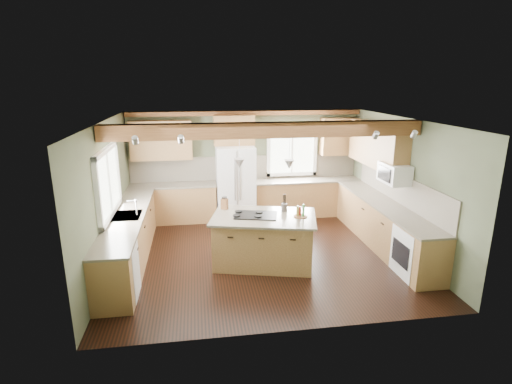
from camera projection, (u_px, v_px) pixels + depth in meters
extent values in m
plane|color=black|center=(262.00, 254.00, 7.82)|extent=(5.60, 5.60, 0.00)
plane|color=silver|center=(263.00, 120.00, 7.11)|extent=(5.60, 5.60, 0.00)
plane|color=#484D36|center=(246.00, 164.00, 9.84)|extent=(5.60, 0.00, 5.60)
plane|color=#484D36|center=(107.00, 197.00, 7.06)|extent=(0.00, 5.00, 5.00)
plane|color=#484D36|center=(402.00, 185.00, 7.87)|extent=(0.00, 5.00, 5.00)
cube|color=#4E2A16|center=(266.00, 130.00, 6.81)|extent=(5.55, 0.26, 0.26)
cube|color=#4E2A16|center=(246.00, 113.00, 9.41)|extent=(5.55, 0.20, 0.10)
cube|color=brown|center=(246.00, 167.00, 9.85)|extent=(5.58, 0.03, 0.58)
cube|color=brown|center=(400.00, 189.00, 7.94)|extent=(0.03, 3.70, 0.58)
cube|color=brown|center=(174.00, 204.00, 9.53)|extent=(2.02, 0.60, 0.88)
cube|color=#494035|center=(172.00, 185.00, 9.41)|extent=(2.06, 0.64, 0.04)
cube|color=brown|center=(307.00, 198.00, 10.01)|extent=(2.62, 0.60, 0.88)
cube|color=#494035|center=(307.00, 180.00, 9.88)|extent=(2.66, 0.64, 0.04)
cube|color=brown|center=(129.00, 240.00, 7.38)|extent=(0.60, 3.70, 0.88)
cube|color=#494035|center=(127.00, 216.00, 7.26)|extent=(0.64, 3.74, 0.04)
cube|color=brown|center=(383.00, 226.00, 8.11)|extent=(0.60, 3.70, 0.88)
cube|color=#494035|center=(385.00, 204.00, 7.98)|extent=(0.64, 3.74, 0.04)
cube|color=brown|center=(161.00, 140.00, 9.21)|extent=(1.40, 0.35, 0.90)
cube|color=brown|center=(234.00, 130.00, 9.40)|extent=(0.96, 0.35, 0.70)
cube|color=brown|center=(377.00, 145.00, 8.52)|extent=(0.35, 2.20, 0.90)
cube|color=brown|center=(339.00, 136.00, 9.83)|extent=(0.90, 0.35, 0.90)
cube|color=white|center=(107.00, 182.00, 7.04)|extent=(0.04, 1.60, 1.05)
cube|color=white|center=(292.00, 153.00, 9.92)|extent=(1.10, 0.04, 1.00)
cube|color=#262628|center=(127.00, 216.00, 7.26)|extent=(0.50, 0.65, 0.03)
cylinder|color=#B2B2B7|center=(136.00, 208.00, 7.25)|extent=(0.02, 0.02, 0.28)
cube|color=white|center=(117.00, 273.00, 6.15)|extent=(0.60, 0.60, 0.84)
cube|color=white|center=(417.00, 252.00, 6.87)|extent=(0.60, 0.72, 0.84)
cube|color=white|center=(394.00, 173.00, 7.72)|extent=(0.40, 0.70, 0.38)
cone|color=#B2B2B7|center=(240.00, 163.00, 7.01)|extent=(0.18, 0.18, 0.16)
cone|color=#B2B2B7|center=(289.00, 164.00, 6.93)|extent=(0.18, 0.18, 0.16)
cube|color=silver|center=(236.00, 184.00, 9.55)|extent=(0.90, 0.74, 1.80)
cube|color=brown|center=(264.00, 240.00, 7.36)|extent=(1.95, 1.46, 0.88)
cube|color=#494035|center=(264.00, 217.00, 7.23)|extent=(2.09, 1.60, 0.04)
cube|color=black|center=(256.00, 215.00, 7.24)|extent=(0.85, 0.67, 0.02)
cube|color=brown|center=(225.00, 204.00, 7.58)|extent=(0.15, 0.14, 0.20)
cylinder|color=#413A34|center=(284.00, 207.00, 7.47)|extent=(0.13, 0.13, 0.15)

